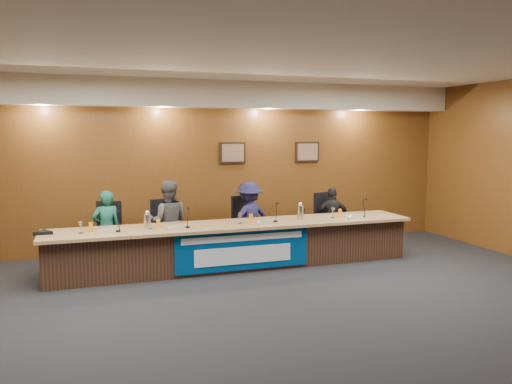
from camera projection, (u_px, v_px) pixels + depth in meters
floor at (291, 316)px, 6.12m from camera, size 10.00×10.00×0.00m
ceiling at (294, 49)px, 5.75m from camera, size 10.00×8.00×0.04m
wall_back at (213, 166)px, 9.70m from camera, size 10.00×0.04×3.20m
soffit at (215, 95)px, 9.30m from camera, size 10.00×0.50×0.50m
dais_body at (236, 246)px, 8.34m from camera, size 6.00×0.80×0.70m
dais_top at (237, 225)px, 8.25m from camera, size 6.10×0.95×0.05m
banner at (243, 250)px, 7.94m from camera, size 2.20×0.02×0.65m
banner_text_upper at (244, 238)px, 7.91m from camera, size 2.00×0.01×0.10m
banner_text_lower at (244, 255)px, 7.94m from camera, size 1.60×0.01×0.28m
wall_photo_left at (233, 153)px, 9.77m from camera, size 0.52×0.04×0.42m
wall_photo_right at (307, 152)px, 10.28m from camera, size 0.52×0.04×0.42m
panelist_a at (107, 229)px, 8.29m from camera, size 0.51×0.38×1.29m
panelist_b at (168, 222)px, 8.61m from camera, size 0.78×0.66×1.43m
panelist_c at (249, 219)px, 9.08m from camera, size 0.98×0.72×1.36m
panelist_d at (332, 218)px, 9.63m from camera, size 0.75×0.46×1.19m
office_chair_a at (107, 238)px, 8.41m from camera, size 0.59×0.59×0.08m
office_chair_b at (168, 234)px, 8.73m from camera, size 0.59×0.59×0.08m
office_chair_c at (248, 229)px, 9.20m from camera, size 0.58×0.58×0.08m
office_chair_d at (330, 223)px, 9.74m from camera, size 0.61×0.61×0.08m
nameplate_a at (106, 231)px, 7.37m from camera, size 0.24×0.08×0.10m
microphone_a at (118, 231)px, 7.54m from camera, size 0.07×0.07×0.02m
juice_glass_a at (91, 227)px, 7.49m from camera, size 0.06×0.06×0.15m
water_glass_a at (81, 227)px, 7.40m from camera, size 0.08×0.08×0.18m
nameplate_b at (177, 227)px, 7.67m from camera, size 0.24×0.08×0.10m
microphone_b at (187, 227)px, 7.86m from camera, size 0.07×0.07×0.02m
juice_glass_b at (158, 224)px, 7.79m from camera, size 0.06×0.06×0.15m
water_glass_b at (149, 223)px, 7.75m from camera, size 0.08×0.08×0.18m
nameplate_c at (266, 222)px, 8.13m from camera, size 0.24×0.08×0.10m
microphone_c at (275, 221)px, 8.38m from camera, size 0.07×0.07×0.02m
juice_glass_c at (251, 218)px, 8.28m from camera, size 0.06×0.06×0.15m
water_glass_c at (240, 218)px, 8.20m from camera, size 0.08×0.08×0.18m
nameplate_d at (357, 216)px, 8.70m from camera, size 0.24×0.08×0.10m
microphone_d at (363, 216)px, 8.89m from camera, size 0.07×0.07×0.02m
juice_glass_d at (340, 213)px, 8.80m from camera, size 0.06×0.06×0.15m
water_glass_d at (333, 213)px, 8.77m from camera, size 0.08×0.08×0.18m
carafe_left at (147, 221)px, 7.76m from camera, size 0.11×0.11×0.23m
carafe_right at (300, 212)px, 8.62m from camera, size 0.11×0.11×0.24m
speakerphone at (44, 233)px, 7.35m from camera, size 0.32×0.32×0.05m
paper_stack at (354, 217)px, 8.90m from camera, size 0.26×0.33×0.01m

